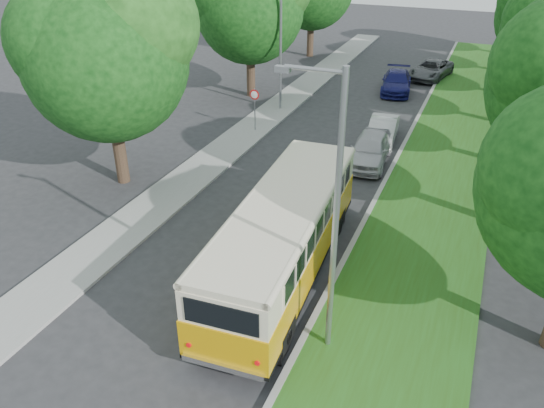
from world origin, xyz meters
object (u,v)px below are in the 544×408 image
at_px(vintage_bus, 284,239).
at_px(car_white, 383,130).
at_px(car_silver, 370,149).
at_px(car_grey, 431,69).
at_px(car_blue, 396,82).
at_px(lamppost_far, 279,42).
at_px(lamppost_near, 333,213).

height_order(vintage_bus, car_white, vintage_bus).
xyz_separation_m(car_silver, car_grey, (0.61, 16.61, -0.09)).
bearing_deg(car_blue, lamppost_far, -140.47).
relative_size(lamppost_near, car_blue, 1.71).
bearing_deg(car_silver, car_blue, 91.80).
xyz_separation_m(lamppost_near, lamppost_far, (-8.91, 18.50, -0.25)).
xyz_separation_m(car_silver, car_white, (-0.01, 2.94, -0.09)).
relative_size(lamppost_near, vintage_bus, 0.80).
bearing_deg(car_white, car_grey, 82.71).
height_order(lamppost_near, car_blue, lamppost_near).
xyz_separation_m(lamppost_far, vintage_bus, (6.62, -15.89, -2.62)).
bearing_deg(car_grey, car_blue, -100.54).
height_order(vintage_bus, car_grey, vintage_bus).
distance_m(vintage_bus, car_blue, 22.51).
xyz_separation_m(lamppost_near, vintage_bus, (-2.29, 2.61, -2.88)).
height_order(car_silver, car_white, car_silver).
bearing_deg(lamppost_far, lamppost_near, -64.29).
relative_size(lamppost_far, car_white, 1.89).
distance_m(car_blue, car_grey, 4.66).
height_order(car_silver, car_blue, car_silver).
relative_size(lamppost_far, vintage_bus, 0.75).
bearing_deg(car_blue, car_white, -91.55).
bearing_deg(vintage_bus, car_blue, 88.20).
bearing_deg(car_grey, car_silver, -81.06).
distance_m(car_silver, car_blue, 12.32).
bearing_deg(car_blue, lamppost_near, -91.61).
xyz_separation_m(car_silver, car_blue, (-1.11, 12.27, -0.07)).
bearing_deg(lamppost_near, lamppost_far, 115.71).
xyz_separation_m(car_blue, car_grey, (1.71, 4.33, -0.02)).
height_order(car_blue, car_grey, car_blue).
distance_m(lamppost_far, car_blue, 9.55).
relative_size(lamppost_near, car_grey, 1.69).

